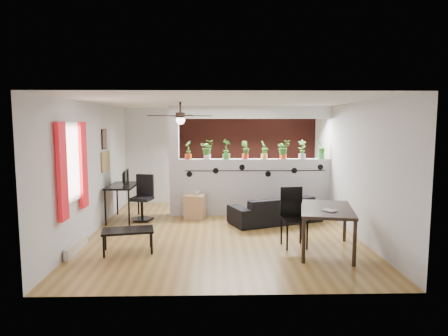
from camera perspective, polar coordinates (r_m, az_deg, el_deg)
The scene contains 29 objects.
room_shell at distance 7.97m, azimuth -0.23°, elevation -0.05°, with size 6.30×7.10×2.90m.
partition_wall at distance 9.59m, azimuth 4.38°, elevation -2.72°, with size 3.60×0.18×1.35m, color #BCBCC1.
ceiling_header at distance 9.47m, azimuth 4.48°, elevation 7.95°, with size 3.60×0.18×0.30m, color silver.
pier_column at distance 9.51m, azimuth -7.11°, elevation 0.97°, with size 0.22×0.20×2.60m, color #BCBCC1.
brick_panel at distance 10.97m, azimuth 3.64°, elevation 1.74°, with size 3.90×0.05×2.60m, color #97382C.
vine_decal at distance 9.44m, azimuth 4.46°, elevation -0.38°, with size 3.31×0.01×0.30m.
window_assembly at distance 7.17m, azimuth -20.92°, elevation 0.46°, with size 0.09×1.30×1.55m.
baseboard_heater at distance 7.44m, azimuth -20.35°, elevation -10.48°, with size 0.08×1.00×0.18m, color silver.
corkboard at distance 9.23m, azimuth -16.55°, elevation 0.89°, with size 0.03×0.60×0.45m, color #9C804B.
framed_art at distance 9.15m, azimuth -16.75°, elevation 3.98°, with size 0.03×0.34×0.44m.
ceiling_fan at distance 7.64m, azimuth -6.24°, elevation 7.25°, with size 1.19×1.19×0.43m.
potted_plant_0 at distance 9.46m, azimuth -5.15°, elevation 2.66°, with size 0.26×0.28×0.43m.
potted_plant_1 at distance 9.44m, azimuth -2.41°, elevation 2.74°, with size 0.24×0.20×0.46m.
potted_plant_2 at distance 9.44m, azimuth 0.33°, elevation 2.82°, with size 0.32×0.32×0.48m.
potted_plant_3 at distance 9.47m, azimuth 3.07°, elevation 2.68°, with size 0.26×0.22×0.43m.
potted_plant_4 at distance 9.51m, azimuth 5.78°, elevation 2.67°, with size 0.28×0.27×0.43m.
potted_plant_5 at distance 9.58m, azimuth 8.47°, elevation 2.71°, with size 0.27×0.24×0.45m.
potted_plant_6 at distance 9.67m, azimuth 11.11°, elevation 2.71°, with size 0.24×0.20×0.45m.
potted_plant_7 at distance 9.77m, azimuth 13.70°, elevation 2.68°, with size 0.30×0.29×0.45m.
sofa at distance 8.98m, azimuth 7.38°, elevation -5.94°, with size 1.93×0.76×0.57m, color black.
cube_shelf at distance 9.29m, azimuth -4.15°, elevation -5.51°, with size 0.45×0.40×0.55m, color tan.
cup at distance 9.23m, azimuth -3.85°, elevation -3.53°, with size 0.13×0.13×0.10m, color gray.
computer_desk at distance 9.34m, azimuth -14.32°, elevation -2.81°, with size 0.59×1.12×0.81m.
monitor at distance 9.46m, azimuth -14.15°, elevation -1.67°, with size 0.05×0.31×0.18m, color black.
office_chair at distance 9.23m, azimuth -11.51°, elevation -4.62°, with size 0.53×0.53×1.02m.
dining_table at distance 7.07m, azimuth 14.44°, elevation -6.18°, with size 1.12×1.54×0.76m.
book at distance 6.74m, azimuth 14.33°, elevation -5.98°, with size 0.17×0.23×0.02m, color gray.
folding_chair at distance 7.31m, azimuth 9.79°, elevation -6.12°, with size 0.47×0.47×1.06m.
coffee_table at distance 7.08m, azimuth -13.57°, elevation -8.86°, with size 0.93×0.64×0.40m.
Camera 1 is at (-0.16, -7.92, 2.22)m, focal length 32.00 mm.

